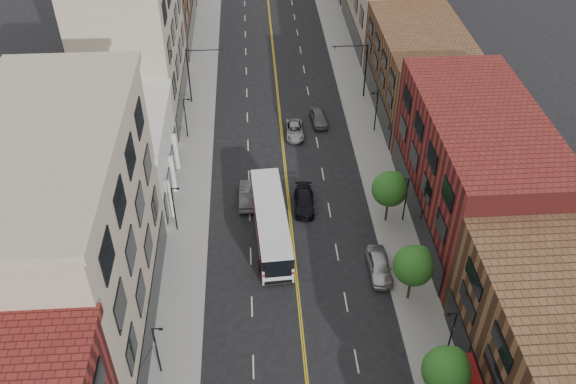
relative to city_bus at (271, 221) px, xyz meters
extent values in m
cube|color=gray|center=(-8.00, 12.45, -1.84)|extent=(4.00, 110.00, 0.15)
cube|color=gray|center=(12.00, 12.45, -1.84)|extent=(4.00, 110.00, 0.15)
cube|color=tan|center=(-15.00, -9.55, 7.09)|extent=(10.00, 22.00, 18.00)
cube|color=silver|center=(-15.00, 8.45, 2.09)|extent=(10.00, 14.00, 8.00)
cube|color=tan|center=(-15.00, 25.45, 7.09)|extent=(10.00, 20.00, 18.00)
cube|color=maroon|center=(19.00, 1.45, 4.09)|extent=(10.00, 22.00, 12.00)
cube|color=brown|center=(19.00, 22.45, 3.09)|extent=(10.00, 20.00, 10.00)
sphere|color=#1C5117|center=(11.30, -18.55, 2.13)|extent=(3.40, 3.40, 3.40)
sphere|color=#1C5117|center=(11.80, -18.15, 2.64)|extent=(2.04, 2.04, 2.04)
cylinder|color=black|center=(11.30, -8.55, -0.51)|extent=(0.22, 0.22, 2.50)
sphere|color=#1C5117|center=(11.30, -8.55, 2.13)|extent=(3.40, 3.40, 3.40)
sphere|color=#1C5117|center=(11.80, -8.15, 2.64)|extent=(2.04, 2.04, 2.04)
cylinder|color=black|center=(11.30, 1.45, -0.51)|extent=(0.22, 0.22, 2.50)
sphere|color=#1C5117|center=(11.30, 1.45, 2.13)|extent=(3.40, 3.40, 3.40)
sphere|color=#1C5117|center=(11.80, 1.85, 2.64)|extent=(2.04, 2.04, 2.04)
cylinder|color=black|center=(-9.00, -14.55, 0.74)|extent=(0.14, 0.14, 5.00)
cylinder|color=black|center=(-8.65, -14.55, 3.24)|extent=(0.70, 0.10, 0.10)
cube|color=black|center=(-8.40, -14.55, 3.19)|extent=(0.28, 0.14, 0.14)
cube|color=#19592D|center=(-9.00, -14.55, 1.64)|extent=(0.04, 0.55, 0.35)
cylinder|color=black|center=(-9.00, 1.45, 0.74)|extent=(0.14, 0.14, 5.00)
cylinder|color=black|center=(-8.65, 1.45, 3.24)|extent=(0.70, 0.10, 0.10)
cube|color=black|center=(-8.40, 1.45, 3.19)|extent=(0.28, 0.14, 0.14)
cube|color=#19592D|center=(-9.00, 1.45, 1.64)|extent=(0.04, 0.55, 0.35)
cylinder|color=black|center=(-9.00, 17.45, 0.74)|extent=(0.14, 0.14, 5.00)
cylinder|color=black|center=(-8.65, 17.45, 3.24)|extent=(0.70, 0.10, 0.10)
cube|color=black|center=(-8.40, 17.45, 3.19)|extent=(0.28, 0.14, 0.14)
cube|color=#19592D|center=(-9.00, 17.45, 1.64)|extent=(0.04, 0.55, 0.35)
cylinder|color=black|center=(13.00, -14.55, 0.74)|extent=(0.14, 0.14, 5.00)
cylinder|color=black|center=(12.65, -14.55, 3.24)|extent=(0.70, 0.10, 0.10)
cube|color=black|center=(12.40, -14.55, 3.19)|extent=(0.28, 0.14, 0.14)
cube|color=#19592D|center=(13.00, -14.55, 1.64)|extent=(0.04, 0.55, 0.35)
cylinder|color=black|center=(13.00, 1.45, 0.74)|extent=(0.14, 0.14, 5.00)
cylinder|color=black|center=(12.65, 1.45, 3.24)|extent=(0.70, 0.10, 0.10)
cube|color=black|center=(12.40, 1.45, 3.19)|extent=(0.28, 0.14, 0.14)
cube|color=#19592D|center=(13.00, 1.45, 1.64)|extent=(0.04, 0.55, 0.35)
cylinder|color=black|center=(13.00, 17.45, 0.74)|extent=(0.14, 0.14, 5.00)
cylinder|color=black|center=(12.65, 17.45, 3.24)|extent=(0.70, 0.10, 0.10)
cube|color=black|center=(12.40, 17.45, 3.19)|extent=(0.28, 0.14, 0.14)
cube|color=#19592D|center=(13.00, 17.45, 1.64)|extent=(0.04, 0.55, 0.35)
cylinder|color=black|center=(-9.00, 25.45, 1.84)|extent=(0.18, 0.18, 7.20)
cylinder|color=black|center=(-6.80, 25.45, 5.24)|extent=(4.40, 0.12, 0.12)
imported|color=black|center=(-5.00, 25.45, 4.84)|extent=(0.15, 0.18, 0.90)
cylinder|color=black|center=(13.00, 25.45, 1.84)|extent=(0.18, 0.18, 7.20)
cylinder|color=black|center=(10.80, 25.45, 5.24)|extent=(4.40, 0.12, 0.12)
imported|color=black|center=(9.00, 25.45, 4.84)|extent=(0.15, 0.18, 0.90)
cube|color=silver|center=(0.00, 0.01, -0.16)|extent=(3.48, 12.88, 3.08)
cube|color=black|center=(0.00, 0.01, 0.58)|extent=(3.52, 12.93, 1.12)
cube|color=#A60B1E|center=(0.00, 0.01, -0.48)|extent=(3.52, 12.93, 0.23)
cube|color=black|center=(0.36, -6.38, 0.10)|extent=(2.34, 0.19, 1.70)
cylinder|color=black|center=(-1.16, -4.31, -1.40)|extent=(0.35, 1.04, 1.02)
cylinder|color=black|center=(1.64, -4.15, -1.40)|extent=(0.35, 1.04, 1.02)
cylinder|color=black|center=(-1.64, 4.17, -1.40)|extent=(0.35, 1.04, 1.02)
cylinder|color=black|center=(1.16, 4.33, -1.40)|extent=(0.35, 1.04, 1.02)
imported|color=#B6BABE|center=(9.40, -5.36, -1.09)|extent=(1.99, 4.86, 1.65)
imported|color=#56555B|center=(-2.09, 5.45, -1.09)|extent=(1.83, 5.03, 1.65)
imported|color=black|center=(3.50, 4.13, -1.22)|extent=(2.21, 4.91, 1.40)
imported|color=gray|center=(3.50, 17.23, -1.28)|extent=(2.19, 4.60, 1.27)
imported|color=#56565B|center=(6.58, 19.65, -1.16)|extent=(2.13, 4.54, 1.50)
camera|label=1|loc=(-1.14, -42.53, 37.97)|focal=38.00mm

